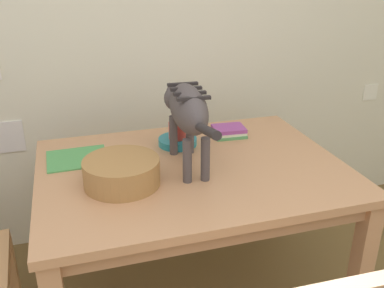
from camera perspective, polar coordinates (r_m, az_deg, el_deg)
The scene contains 8 objects.
wall_rear at distance 2.39m, azimuth -6.93°, elevation 16.20°, with size 4.49×0.11×2.50m.
dining_table at distance 1.86m, azimuth -0.00°, elevation -5.27°, with size 1.27×0.95×0.73m.
cat at distance 1.75m, azimuth -0.70°, elevation 4.58°, with size 0.16×0.71×0.35m.
saucer_bowl at distance 2.02m, azimuth -1.92°, elevation 0.35°, with size 0.18×0.18×0.03m, color teal.
coffee_mug at distance 2.00m, azimuth -1.84°, elevation 1.83°, with size 0.12×0.08×0.08m.
magazine at distance 1.95m, azimuth -14.94°, elevation -1.82°, with size 0.26×0.22×0.01m, color #4B9F52.
book_stack at distance 2.13m, azimuth 4.90°, elevation 1.69°, with size 0.16×0.14×0.04m.
wicker_basket at distance 1.68m, azimuth -9.30°, elevation -3.63°, with size 0.29×0.29×0.10m.
Camera 1 is at (-0.41, -0.30, 1.54)m, focal length 40.27 mm.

